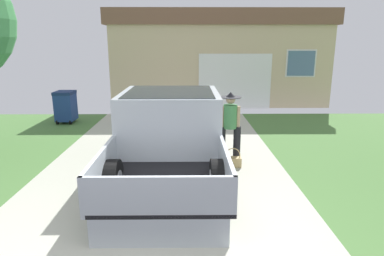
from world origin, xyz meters
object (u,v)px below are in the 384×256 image
(person_with_hat, at_px, (230,125))
(house_with_garage, at_px, (217,57))
(wheeled_trash_bin, at_px, (66,106))
(pickup_truck, at_px, (170,134))
(handbag, at_px, (233,161))

(person_with_hat, xyz_separation_m, house_with_garage, (0.44, 9.07, 1.15))
(person_with_hat, bearing_deg, house_with_garage, -94.14)
(wheeled_trash_bin, bearing_deg, pickup_truck, -48.75)
(handbag, bearing_deg, wheeled_trash_bin, 140.36)
(house_with_garage, distance_m, wheeled_trash_bin, 7.67)
(handbag, height_order, wheeled_trash_bin, wheeled_trash_bin)
(house_with_garage, bearing_deg, handbag, -92.39)
(house_with_garage, bearing_deg, pickup_truck, -100.54)
(pickup_truck, relative_size, house_with_garage, 0.54)
(pickup_truck, xyz_separation_m, wheeled_trash_bin, (-3.79, 4.32, -0.17))
(pickup_truck, distance_m, house_with_garage, 9.66)
(pickup_truck, height_order, house_with_garage, house_with_garage)
(pickup_truck, height_order, wheeled_trash_bin, pickup_truck)
(pickup_truck, bearing_deg, wheeled_trash_bin, 131.18)
(handbag, relative_size, wheeled_trash_bin, 0.39)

